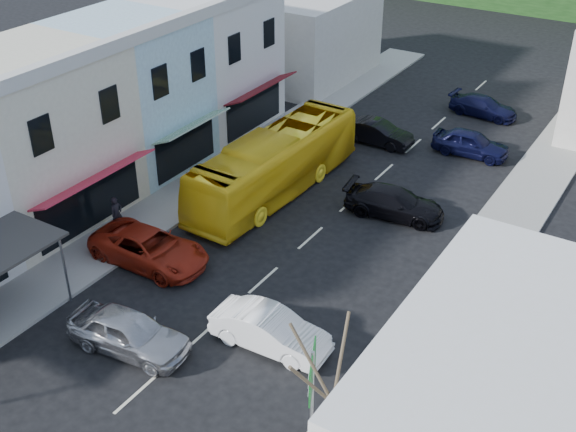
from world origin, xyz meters
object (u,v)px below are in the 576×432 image
(car_white, at_px, (270,332))
(direction_sign, at_px, (312,399))
(pedestrian_left, at_px, (117,214))
(car_silver, at_px, (129,335))
(bus, at_px, (275,166))
(car_red, at_px, (150,249))
(street_tree, at_px, (333,403))

(car_white, height_order, direction_sign, direction_sign)
(pedestrian_left, height_order, direction_sign, direction_sign)
(car_silver, bearing_deg, car_white, -62.24)
(bus, height_order, car_silver, bus)
(car_red, xyz_separation_m, direction_sign, (11.27, -5.10, 1.21))
(car_silver, height_order, car_white, same)
(bus, height_order, direction_sign, direction_sign)
(car_silver, height_order, street_tree, street_tree)
(car_white, relative_size, car_red, 0.96)
(pedestrian_left, xyz_separation_m, direction_sign, (14.27, -6.26, 0.91))
(car_silver, height_order, car_red, same)
(car_silver, relative_size, car_red, 0.96)
(pedestrian_left, relative_size, street_tree, 0.25)
(car_silver, distance_m, street_tree, 9.89)
(car_red, bearing_deg, direction_sign, -115.36)
(car_red, height_order, direction_sign, direction_sign)
(car_white, relative_size, direction_sign, 1.15)
(car_white, relative_size, pedestrian_left, 2.59)
(car_silver, distance_m, car_red, 5.78)
(car_red, height_order, street_tree, street_tree)
(car_red, bearing_deg, pedestrian_left, 67.94)
(car_red, relative_size, street_tree, 0.66)
(car_silver, bearing_deg, bus, 2.75)
(car_silver, height_order, direction_sign, direction_sign)
(pedestrian_left, xyz_separation_m, street_tree, (15.61, -7.45, 2.47))
(direction_sign, height_order, street_tree, street_tree)
(bus, relative_size, car_red, 2.52)
(bus, bearing_deg, street_tree, -50.44)
(car_white, distance_m, car_red, 7.82)
(car_silver, xyz_separation_m, pedestrian_left, (-6.23, 5.96, 0.30))
(car_silver, relative_size, pedestrian_left, 2.59)
(bus, distance_m, car_silver, 13.39)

